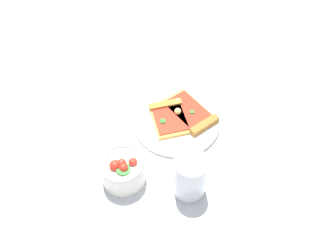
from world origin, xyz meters
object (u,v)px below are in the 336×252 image
plate (177,121)px  pizza_slice_near (169,116)px  soda_glass (190,178)px  salad_bowl (123,170)px  pizza_slice_far (191,113)px  paper_napkin (178,66)px

plate → pizza_slice_near: pizza_slice_near is taller
plate → soda_glass: bearing=-44.9°
salad_bowl → soda_glass: size_ratio=0.88×
pizza_slice_far → salad_bowl: 0.25m
plate → pizza_slice_near: (-0.02, -0.01, 0.01)m
pizza_slice_far → plate: bearing=-120.7°
salad_bowl → paper_napkin: bearing=109.9°
paper_napkin → soda_glass: bearing=-49.2°
pizza_slice_far → soda_glass: soda_glass is taller
salad_bowl → soda_glass: bearing=27.6°
plate → pizza_slice_far: 0.04m
pizza_slice_near → paper_napkin: (-0.12, 0.19, -0.02)m
pizza_slice_near → salad_bowl: 0.21m
pizza_slice_far → salad_bowl: (-0.01, -0.25, 0.02)m
salad_bowl → pizza_slice_near: bearing=97.6°
soda_glass → paper_napkin: (-0.28, 0.33, -0.05)m
plate → paper_napkin: plate is taller
salad_bowl → soda_glass: 0.16m
pizza_slice_near → pizza_slice_far: size_ratio=0.88×
pizza_slice_far → soda_glass: (0.13, -0.18, 0.03)m
salad_bowl → paper_napkin: (-0.15, 0.40, -0.04)m
paper_napkin → salad_bowl: bearing=-70.1°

